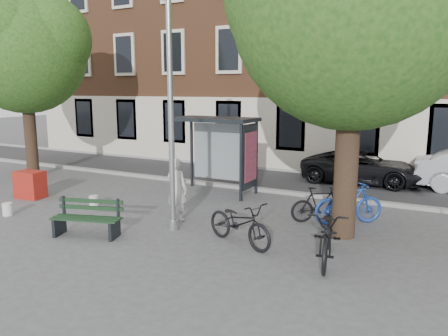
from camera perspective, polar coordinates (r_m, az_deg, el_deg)
name	(u,v)px	position (r m, az deg, el deg)	size (l,w,h in m)	color
ground	(173,229)	(11.45, -6.65, -7.93)	(90.00, 90.00, 0.00)	#4C4C4F
road	(273,180)	(17.47, 6.44, -1.56)	(40.00, 4.00, 0.01)	#28282B
curb_near	(253,189)	(15.66, 3.76, -2.69)	(40.00, 0.25, 0.12)	gray
curb_far	(290,170)	(19.30, 8.62, -0.31)	(40.00, 0.25, 0.12)	gray
building_row	(321,18)	(23.06, 12.59, 18.59)	(30.00, 8.00, 14.00)	brown
lamppost	(171,121)	(10.91, -6.95, 6.09)	(0.28, 0.35, 6.11)	#9EA0A3
tree_left	(21,46)	(19.33, -24.97, 14.24)	(5.18, 4.86, 7.40)	black
bus_shelter	(226,138)	(14.81, 0.27, 3.88)	(2.85, 1.45, 2.62)	#1E2328
painter	(177,189)	(11.97, -6.21, -2.77)	(0.64, 0.42, 1.75)	silver
bench	(87,220)	(11.28, -17.42, -6.49)	(1.79, 1.02, 0.88)	#1E2328
bike_a	(239,223)	(10.15, 2.02, -7.16)	(0.70, 2.00, 1.05)	black
bike_b	(349,203)	(12.12, 15.98, -4.45)	(0.53, 1.89, 1.14)	#1B3B95
bike_c	(328,234)	(9.44, 13.45, -8.41)	(0.78, 2.23, 1.17)	black
bike_d	(320,204)	(12.15, 12.40, -4.66)	(0.46, 1.61, 0.97)	black
car_dark	(362,167)	(17.50, 17.54, 0.11)	(2.07, 4.48, 1.25)	black
red_stand	(30,185)	(15.81, -23.98, -1.99)	(0.90, 0.60, 0.90)	#A01E15
blue_crate	(30,193)	(16.17, -24.04, -3.01)	(0.55, 0.40, 0.20)	navy
bucket_a	(23,192)	(16.12, -24.78, -2.81)	(0.28, 0.28, 0.36)	silver
bucket_b	(8,209)	(13.98, -26.42, -4.84)	(0.28, 0.28, 0.36)	silver
bucket_c	(94,201)	(13.97, -16.64, -4.19)	(0.28, 0.28, 0.36)	silver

